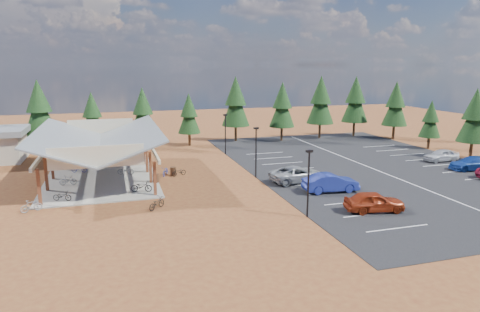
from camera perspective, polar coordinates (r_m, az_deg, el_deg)
The scene contains 37 objects.
ground at distance 40.30m, azimuth -3.72°, elevation -4.10°, with size 140.00×140.00×0.00m, color brown.
asphalt_lot at distance 50.20m, azimuth 16.49°, elevation -1.31°, with size 27.00×44.00×0.04m, color black.
concrete_pad at distance 46.13m, azimuth -17.95°, elevation -2.53°, with size 10.60×18.60×0.10m, color gray.
bike_pavilion at distance 45.36m, azimuth -18.26°, elevation 2.09°, with size 11.65×19.40×4.97m.
lamp_post_0 at distance 31.98m, azimuth 9.11°, elevation -3.00°, with size 0.50×0.25×5.14m.
lamp_post_1 at distance 42.80m, azimuth 2.15°, elevation 0.98°, with size 0.50×0.25×5.14m.
lamp_post_2 at distance 54.13m, azimuth -1.96°, elevation 3.31°, with size 0.50×0.25×5.14m.
trash_bin_0 at distance 42.08m, azimuth -11.15°, elevation -2.97°, with size 0.60×0.60×0.90m, color #452A18.
trash_bin_1 at distance 44.63m, azimuth -8.91°, elevation -2.02°, with size 0.60×0.60×0.90m, color #452A18.
pine_1 at distance 60.70m, azimuth -25.22°, elevation 5.80°, with size 4.06×4.06×9.47m.
pine_2 at distance 61.09m, azimuth -19.12°, elevation 5.30°, with size 3.31×3.31×7.71m.
pine_3 at distance 59.69m, azimuth -12.83°, elevation 5.86°, with size 3.56×3.56×8.29m.
pine_4 at distance 60.42m, azimuth -6.82°, elevation 5.60°, with size 3.16×3.16×7.36m.
pine_5 at distance 63.41m, azimuth -0.59°, elevation 7.24°, with size 4.13×4.13×9.62m.
pine_6 at distance 64.06m, azimuth 5.65°, elevation 6.77°, with size 3.77×3.77×8.78m.
pine_7 at distance 67.12m, azimuth 10.72°, elevation 7.31°, with size 4.14×4.14×9.63m.
pine_8 at distance 70.46m, azimuth 15.13°, elevation 7.27°, with size 4.09×4.09×9.52m.
pine_11 at distance 58.49m, azimuth 28.82°, elevation 4.71°, with size 3.67×3.67×8.55m.
pine_12 at distance 63.29m, azimuth 24.07°, elevation 4.50°, with size 2.83×2.83×6.58m.
pine_13 at distance 69.33m, azimuth 20.03°, elevation 6.53°, with size 3.79×3.79×8.83m.
bike_0 at distance 38.70m, azimuth -22.63°, elevation -4.94°, with size 0.54×1.54×0.81m, color black.
bike_1 at distance 43.41m, azimuth -21.94°, elevation -3.01°, with size 0.44×1.57×0.94m, color #96979E.
bike_2 at distance 48.04m, azimuth -20.66°, elevation -1.58°, with size 0.56×1.60×0.84m, color navy.
bike_3 at distance 53.65m, azimuth -18.62°, elevation -0.02°, with size 0.43×1.53×0.92m, color maroon.
bike_4 at distance 39.14m, azimuth -13.02°, elevation -3.98°, with size 0.65×1.87×0.98m, color black.
bike_5 at distance 45.57m, azimuth -15.00°, elevation -1.81°, with size 0.47×1.68×1.01m, color gray.
bike_6 at distance 49.76m, azimuth -15.69°, elevation -0.75°, with size 0.60×1.72×0.90m, color #262D9D.
bike_7 at distance 50.74m, azimuth -16.91°, elevation -0.55°, with size 0.45×1.59×0.96m, color maroon.
bike_9 at distance 37.10m, azimuth -26.07°, elevation -6.00°, with size 0.46×1.61×0.97m, color gray.
bike_12 at distance 34.67m, azimuth -11.06°, elevation -6.19°, with size 0.64×1.82×0.96m, color black.
bike_14 at distance 44.73m, azimuth -9.91°, elevation -2.00°, with size 0.63×1.80×0.95m, color navy.
bike_16 at distance 44.41m, azimuth -8.14°, elevation -2.10°, with size 0.57×1.62×0.85m, color black.
car_0 at distance 34.90m, azimuth 17.47°, elevation -5.81°, with size 1.85×4.60×1.57m, color #962E12.
car_1 at distance 39.20m, azimuth 11.99°, elevation -3.50°, with size 1.74×5.00×1.65m, color navy.
car_2 at distance 41.91m, azimuth 7.69°, elevation -2.40°, with size 2.57×5.58×1.55m, color gray.
car_7 at distance 52.66m, azimuth 28.57°, elevation -0.86°, with size 2.03×5.00×1.45m, color navy.
car_8 at distance 55.72m, azimuth 25.24°, elevation 0.10°, with size 1.71×4.24×1.44m, color #B0B1B9.
Camera 1 is at (-8.62, -37.74, 11.20)m, focal length 32.00 mm.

